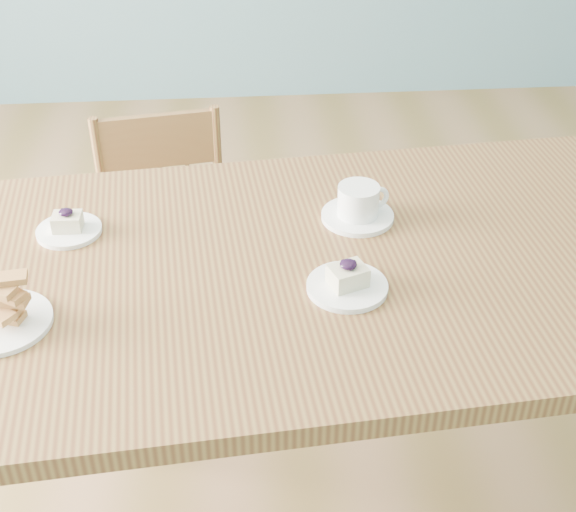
{
  "coord_description": "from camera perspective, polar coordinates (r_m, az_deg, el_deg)",
  "views": [
    {
      "loc": [
        0.04,
        -1.53,
        1.76
      ],
      "look_at": [
        0.15,
        -0.17,
        0.81
      ],
      "focal_mm": 50.0,
      "sensor_mm": 36.0,
      "label": 1
    }
  ],
  "objects": [
    {
      "name": "cheesecake_plate_far",
      "position": [
        1.76,
        -15.35,
        2.02
      ],
      "size": [
        0.14,
        0.14,
        0.06
      ],
      "rotation": [
        0.0,
        0.0,
        -0.03
      ],
      "color": "white",
      "rests_on": "dining_table"
    },
    {
      "name": "dining_table",
      "position": [
        1.67,
        1.78,
        -2.65
      ],
      "size": [
        1.62,
        1.01,
        0.83
      ],
      "rotation": [
        0.0,
        0.0,
        0.08
      ],
      "color": "olive",
      "rests_on": "ground"
    },
    {
      "name": "cheesecake_plate_near",
      "position": [
        1.53,
        4.25,
        -1.86
      ],
      "size": [
        0.16,
        0.16,
        0.07
      ],
      "rotation": [
        0.0,
        0.0,
        0.36
      ],
      "color": "white",
      "rests_on": "dining_table"
    },
    {
      "name": "dining_chair",
      "position": [
        2.38,
        -8.32,
        0.12
      ],
      "size": [
        0.42,
        0.41,
        0.82
      ],
      "rotation": [
        0.0,
        0.0,
        0.15
      ],
      "color": "olive",
      "rests_on": "ground"
    },
    {
      "name": "coffee_cup",
      "position": [
        1.74,
        5.05,
        3.63
      ],
      "size": [
        0.16,
        0.16,
        0.08
      ],
      "rotation": [
        0.0,
        0.0,
        0.22
      ],
      "color": "white",
      "rests_on": "dining_table"
    }
  ]
}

